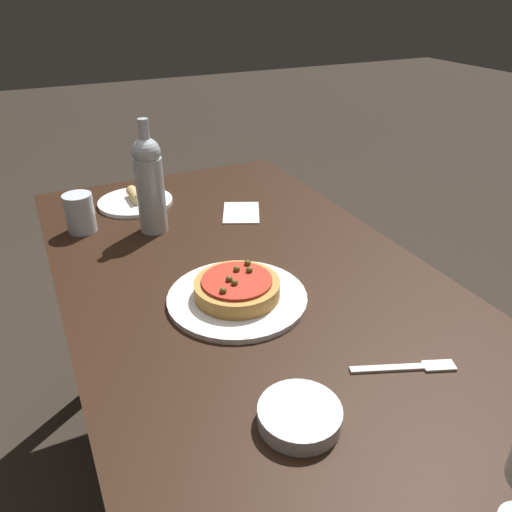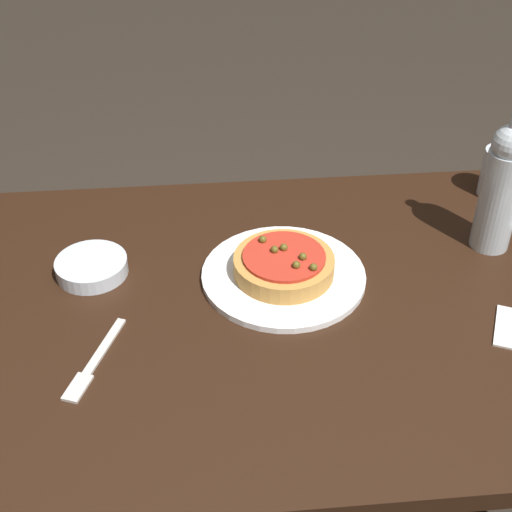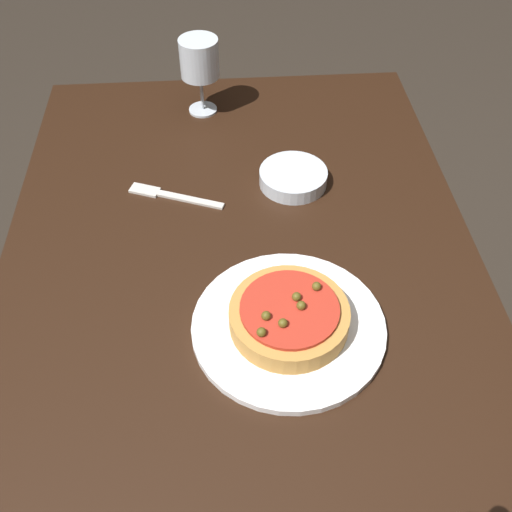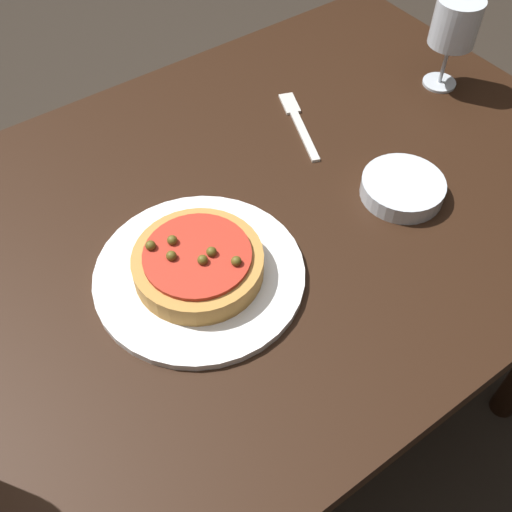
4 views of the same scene
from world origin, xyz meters
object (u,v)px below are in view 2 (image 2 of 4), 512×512
Objects in this scene: pizza at (284,264)px; water_cup at (500,173)px; wine_bottle at (502,185)px; fork at (93,364)px; dining_table at (304,340)px; side_bowl at (92,267)px; dinner_plate at (283,275)px.

pizza is 0.53m from water_cup.
wine_bottle is 0.21m from water_cup.
wine_bottle reaches higher than water_cup.
fork is at bearing 30.24° from pizza.
side_bowl is at bearing -16.45° from dining_table.
wine_bottle is (-0.40, -0.07, 0.10)m from pizza.
wine_bottle reaches higher than dining_table.
wine_bottle reaches higher than dinner_plate.
dinner_plate is at bearing 141.69° from fork.
dinner_plate is at bearing -64.02° from dining_table.
dining_table is at bearing 115.98° from dinner_plate.
water_cup is (-0.44, -0.30, 0.15)m from dining_table.
fork is (0.32, 0.19, -0.00)m from dinner_plate.
water_cup reaches higher than dinner_plate.
dining_table is 0.45m from wine_bottle.
dining_table is 0.56m from water_cup.
side_bowl is (0.37, -0.11, 0.11)m from dining_table.
water_cup is (-0.48, -0.24, 0.02)m from pizza.
dinner_plate is at bearing 9.35° from wine_bottle.
side_bowl reaches higher than fork.
wine_bottle is at bearing -160.70° from dining_table.
pizza is at bearing 141.67° from fork.
dining_table is at bearing 163.55° from side_bowl.
water_cup is at bearing -153.32° from pizza.
wine_bottle is 2.88× the size of water_cup.
pizza reaches higher than side_bowl.
wine_bottle is 0.75m from side_bowl.
pizza is 1.39× the size of side_bowl.
fork is at bearing 28.13° from water_cup.
dining_table is 0.12m from dinner_plate.
dinner_plate is at bearing 172.25° from side_bowl.
fork is at bearing 30.26° from dinner_plate.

